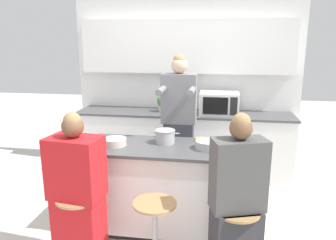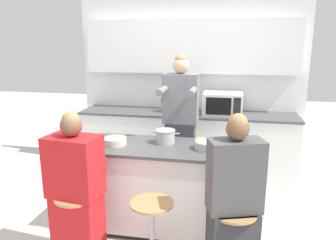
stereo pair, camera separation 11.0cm
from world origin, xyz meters
name	(u,v)px [view 1 (the left image)]	position (x,y,z in m)	size (l,w,h in m)	color
ground_plane	(167,227)	(0.00, 0.00, 0.00)	(16.00, 16.00, 0.00)	beige
wall_back	(186,66)	(0.00, 1.76, 1.54)	(3.28, 0.22, 2.70)	white
back_counter	(183,143)	(0.00, 1.48, 0.46)	(3.05, 0.60, 0.92)	white
kitchen_island	(167,188)	(0.00, 0.00, 0.45)	(1.66, 0.67, 0.89)	black
bar_stool_leftmost	(79,228)	(-0.66, -0.65, 0.33)	(0.38, 0.38, 0.62)	tan
bar_stool_center	(155,234)	(0.00, -0.64, 0.33)	(0.38, 0.38, 0.62)	tan
person_cooking	(179,131)	(0.04, 0.63, 0.88)	(0.40, 0.53, 1.76)	#383842
person_wrapped_blanket	(77,195)	(-0.67, -0.63, 0.64)	(0.47, 0.34, 1.35)	red
person_seated_near	(237,207)	(0.66, -0.63, 0.63)	(0.46, 0.37, 1.39)	#333338
cooking_pot	(165,136)	(-0.03, 0.10, 0.96)	(0.29, 0.20, 0.14)	#B7BABC
fruit_bowl	(208,145)	(0.40, -0.01, 0.93)	(0.24, 0.24, 0.08)	#B7BABC
mixing_bowl_steel	(115,142)	(-0.51, -0.05, 0.93)	(0.23, 0.23, 0.07)	silver
coffee_cup_near	(234,147)	(0.64, -0.04, 0.93)	(0.11, 0.08, 0.08)	#DB4C51
banana_bunch	(201,139)	(0.32, 0.24, 0.92)	(0.14, 0.10, 0.05)	yellow
juice_carton	(225,146)	(0.56, -0.15, 0.97)	(0.08, 0.08, 0.17)	#38844C
microwave	(219,103)	(0.49, 1.45, 1.07)	(0.53, 0.38, 0.30)	white
potted_plant	(163,102)	(-0.29, 1.48, 1.05)	(0.17, 0.17, 0.25)	beige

